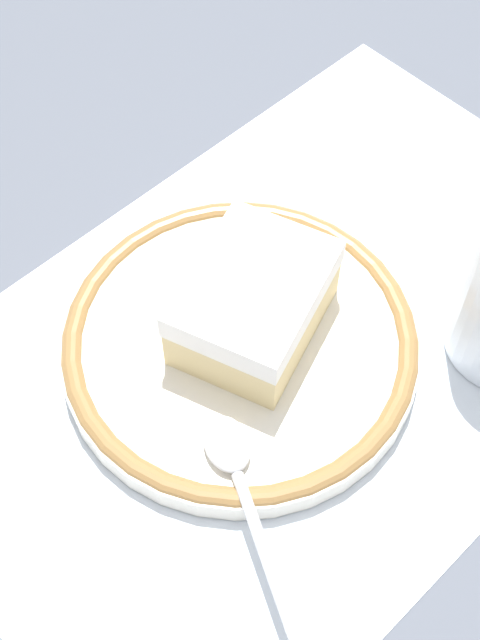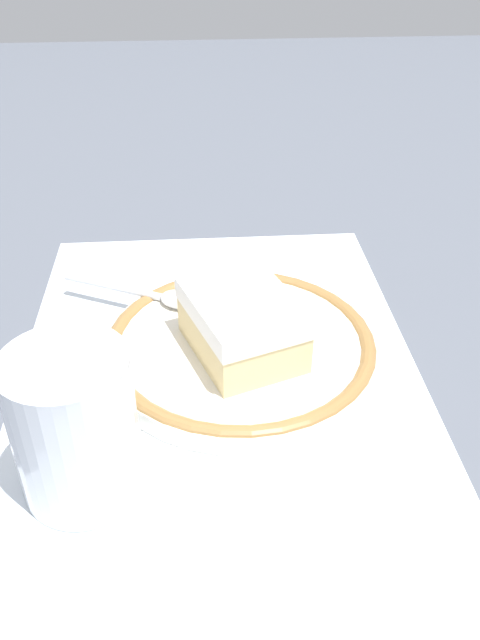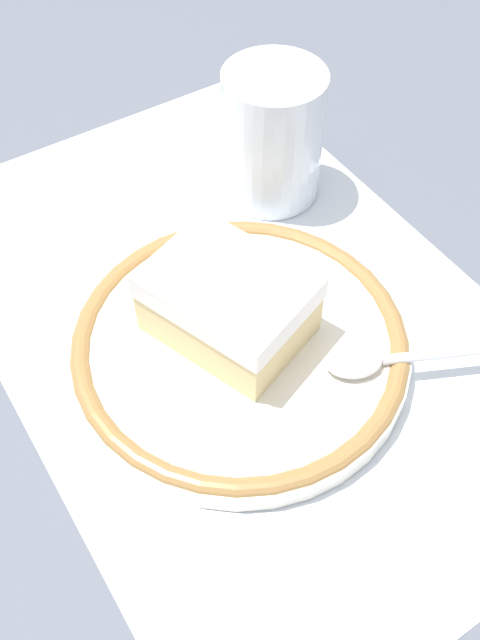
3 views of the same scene
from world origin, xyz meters
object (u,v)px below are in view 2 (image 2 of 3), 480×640
(cake_slice, at_px, (242,324))
(napkin, at_px, (295,527))
(cup, at_px, (76,434))
(spoon, at_px, (159,295))
(plate, at_px, (240,347))

(cake_slice, bearing_deg, napkin, -172.60)
(napkin, bearing_deg, cake_slice, 7.40)
(napkin, bearing_deg, cup, 71.21)
(cake_slice, distance_m, spoon, 0.10)
(spoon, xyz_separation_m, cup, (-0.19, 0.04, 0.02))
(plate, xyz_separation_m, cup, (-0.12, 0.11, 0.03))
(plate, xyz_separation_m, spoon, (0.06, 0.06, 0.01))
(plate, bearing_deg, cake_slice, -176.57)
(plate, distance_m, cake_slice, 0.03)
(spoon, relative_size, napkin, 0.98)
(cake_slice, bearing_deg, spoon, 41.18)
(cup, bearing_deg, cake_slice, -44.24)
(plate, height_order, cake_slice, cake_slice)
(plate, relative_size, napkin, 1.67)
(spoon, bearing_deg, napkin, -159.53)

